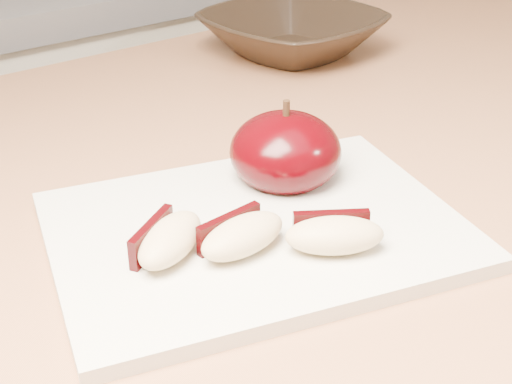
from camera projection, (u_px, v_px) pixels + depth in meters
cutting_board at (256, 230)px, 0.49m from camera, size 0.32×0.27×0.01m
apple_half at (285, 152)px, 0.54m from camera, size 0.10×0.10×0.07m
apple_wedge_a at (168, 239)px, 0.45m from camera, size 0.07×0.06×0.02m
apple_wedge_b at (241, 235)px, 0.46m from camera, size 0.07×0.04×0.02m
apple_wedge_c at (334, 234)px, 0.46m from camera, size 0.07×0.06×0.02m
bowl at (292, 33)px, 0.84m from camera, size 0.22×0.22×0.05m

